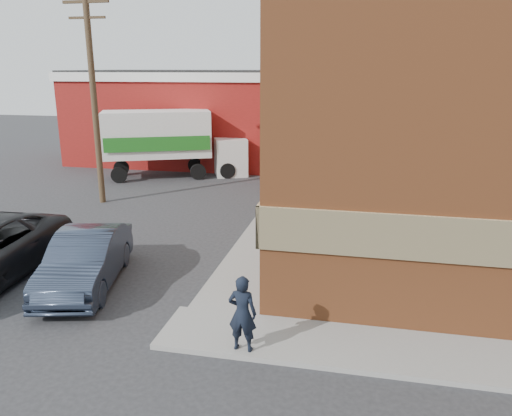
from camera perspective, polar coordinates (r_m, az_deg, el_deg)
The scene contains 8 objects.
ground at distance 12.52m, azimuth -6.48°, elevation -11.80°, with size 90.00×90.00×0.00m, color #28282B.
brick_building at distance 20.09m, azimuth 26.57°, elevation 11.05°, with size 14.25×18.25×9.36m.
sidewalk_west at distance 20.53m, azimuth 3.08°, elevation -0.39°, with size 1.80×18.00×0.12m, color gray.
warehouse at distance 32.11m, azimuth -5.50°, elevation 10.43°, with size 16.30×8.30×5.60m.
utility_pole at distance 22.48m, azimuth -18.08°, elevation 12.42°, with size 2.00×0.26×9.00m.
man at distance 10.39m, azimuth -1.57°, elevation -11.95°, with size 0.60×0.39×1.64m, color black.
sedan at distance 14.35m, azimuth -18.88°, elevation -5.60°, with size 1.59×4.55×1.50m, color #293245.
box_truck at distance 27.32m, azimuth -9.73°, elevation 7.75°, with size 7.48×4.82×3.57m.
Camera 1 is at (3.68, -10.48, 5.78)m, focal length 35.00 mm.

